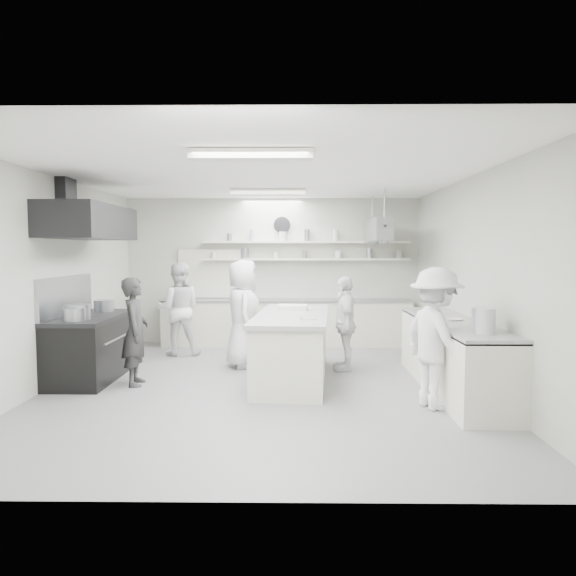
{
  "coord_description": "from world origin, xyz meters",
  "views": [
    {
      "loc": [
        0.46,
        -7.43,
        1.95
      ],
      "look_at": [
        0.36,
        0.6,
        1.36
      ],
      "focal_mm": 32.93,
      "sensor_mm": 36.0,
      "label": 1
    }
  ],
  "objects_px": {
    "back_counter": "(287,323)",
    "cook_stove": "(135,331)",
    "prep_island": "(293,348)",
    "cook_back": "(178,309)",
    "right_counter": "(453,357)",
    "stove": "(92,349)"
  },
  "relations": [
    {
      "from": "back_counter",
      "to": "cook_stove",
      "type": "distance_m",
      "value": 3.82
    },
    {
      "from": "prep_island",
      "to": "cook_back",
      "type": "distance_m",
      "value": 2.83
    },
    {
      "from": "back_counter",
      "to": "right_counter",
      "type": "xyz_separation_m",
      "value": [
        2.35,
        -3.4,
        0.01
      ]
    },
    {
      "from": "right_counter",
      "to": "cook_back",
      "type": "distance_m",
      "value": 4.98
    },
    {
      "from": "back_counter",
      "to": "cook_back",
      "type": "relative_size",
      "value": 2.92
    },
    {
      "from": "right_counter",
      "to": "cook_back",
      "type": "height_order",
      "value": "cook_back"
    },
    {
      "from": "stove",
      "to": "prep_island",
      "type": "bearing_deg",
      "value": -0.37
    },
    {
      "from": "back_counter",
      "to": "right_counter",
      "type": "distance_m",
      "value": 4.13
    },
    {
      "from": "cook_stove",
      "to": "back_counter",
      "type": "bearing_deg",
      "value": -41.68
    },
    {
      "from": "cook_stove",
      "to": "right_counter",
      "type": "bearing_deg",
      "value": -100.82
    },
    {
      "from": "back_counter",
      "to": "cook_back",
      "type": "distance_m",
      "value": 2.25
    },
    {
      "from": "back_counter",
      "to": "cook_back",
      "type": "bearing_deg",
      "value": -153.63
    },
    {
      "from": "back_counter",
      "to": "prep_island",
      "type": "distance_m",
      "value": 2.82
    },
    {
      "from": "right_counter",
      "to": "cook_stove",
      "type": "relative_size",
      "value": 2.13
    },
    {
      "from": "cook_stove",
      "to": "prep_island",
      "type": "bearing_deg",
      "value": -89.16
    },
    {
      "from": "stove",
      "to": "prep_island",
      "type": "distance_m",
      "value": 3.03
    },
    {
      "from": "prep_island",
      "to": "cook_back",
      "type": "height_order",
      "value": "cook_back"
    },
    {
      "from": "stove",
      "to": "cook_back",
      "type": "xyz_separation_m",
      "value": [
        0.91,
        1.82,
        0.41
      ]
    },
    {
      "from": "right_counter",
      "to": "cook_stove",
      "type": "distance_m",
      "value": 4.49
    },
    {
      "from": "right_counter",
      "to": "prep_island",
      "type": "bearing_deg",
      "value": 165.36
    },
    {
      "from": "right_counter",
      "to": "stove",
      "type": "bearing_deg",
      "value": 173.48
    },
    {
      "from": "stove",
      "to": "back_counter",
      "type": "relative_size",
      "value": 0.36
    }
  ]
}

